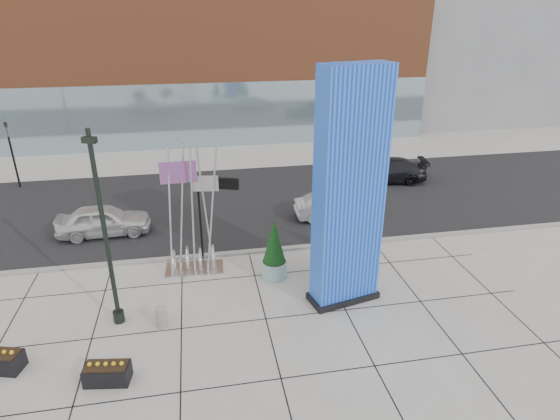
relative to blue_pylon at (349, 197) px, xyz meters
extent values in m
plane|color=#9E9991|center=(-4.13, 0.24, -4.23)|extent=(160.00, 160.00, 0.00)
cube|color=black|center=(-4.13, 10.24, -4.22)|extent=(80.00, 12.00, 0.02)
cube|color=gray|center=(-4.13, 4.24, -4.17)|extent=(80.00, 0.30, 0.12)
cube|color=#9F522E|center=(-3.13, 27.24, 1.27)|extent=(34.00, 10.00, 11.00)
cube|color=#8CA5B2|center=(-3.13, 22.44, -1.73)|extent=(34.00, 0.60, 5.00)
cube|color=slate|center=(21.87, 32.24, 4.77)|extent=(20.00, 18.00, 18.00)
cube|color=#0D37C9|center=(0.00, 0.00, 0.15)|extent=(2.59, 1.50, 8.76)
cube|color=black|center=(0.00, 0.00, -4.11)|extent=(2.83, 1.73, 0.24)
cylinder|color=black|center=(-8.32, 0.06, -0.72)|extent=(0.16, 0.16, 7.03)
cylinder|color=black|center=(-8.32, 0.06, -4.01)|extent=(0.39, 0.39, 0.44)
cube|color=black|center=(-8.32, 0.06, 2.45)|extent=(0.48, 0.33, 0.19)
cube|color=silver|center=(-5.60, 3.24, -4.20)|extent=(2.48, 1.32, 0.07)
cylinder|color=silver|center=(-6.37, 3.02, -1.48)|extent=(0.08, 0.08, 5.51)
cylinder|color=silver|center=(-5.93, 3.40, -1.48)|extent=(0.08, 0.08, 5.51)
cylinder|color=silver|center=(-5.49, 3.13, -1.48)|extent=(0.08, 0.08, 5.51)
cylinder|color=silver|center=(-4.99, 3.46, -1.48)|extent=(0.08, 0.08, 5.51)
cylinder|color=silver|center=(-4.72, 2.96, -1.48)|extent=(0.08, 0.08, 5.51)
torus|color=silver|center=(-6.42, 3.13, -3.70)|extent=(0.12, 1.01, 1.00)
torus|color=silver|center=(-5.87, 3.35, -3.70)|extent=(0.12, 1.01, 1.00)
torus|color=silver|center=(-5.32, 3.13, -3.70)|extent=(0.12, 1.01, 1.00)
torus|color=silver|center=(-4.77, 3.35, -3.70)|extent=(0.12, 1.01, 1.00)
cube|color=red|center=(-5.93, 3.24, 0.18)|extent=(1.43, 0.12, 0.88)
cube|color=silver|center=(-4.94, 3.35, -0.37)|extent=(1.10, 0.21, 0.66)
cylinder|color=gray|center=(-6.79, -0.49, -3.85)|extent=(0.40, 0.40, 0.77)
cylinder|color=black|center=(-5.21, 4.04, -2.31)|extent=(0.09, 0.09, 3.85)
cube|color=black|center=(-4.39, 4.04, -0.56)|extent=(1.79, 0.74, 0.46)
cube|color=#19D833|center=(-4.75, 3.94, -0.56)|extent=(0.61, 0.22, 0.32)
cylinder|color=#8DBEBC|center=(0.47, 2.04, -3.91)|extent=(0.93, 0.93, 0.65)
cylinder|color=black|center=(0.47, 2.04, -3.58)|extent=(0.86, 0.86, 0.06)
cone|color=black|center=(0.47, 2.04, -2.74)|extent=(0.84, 0.84, 1.68)
cylinder|color=#8DBEBC|center=(1.07, 3.27, -3.91)|extent=(0.93, 0.93, 0.65)
cylinder|color=black|center=(1.07, 3.27, -3.58)|extent=(0.86, 0.86, 0.06)
cone|color=black|center=(1.07, 3.27, -2.74)|extent=(0.84, 0.84, 1.68)
cylinder|color=#8DBEBC|center=(-2.33, 2.04, -3.87)|extent=(1.04, 1.04, 0.73)
cylinder|color=black|center=(-2.33, 2.04, -3.50)|extent=(0.96, 0.96, 0.06)
cone|color=black|center=(-2.33, 2.04, -2.57)|extent=(0.94, 0.94, 1.88)
cube|color=black|center=(-11.63, -1.76, -3.94)|extent=(1.50, 1.03, 0.59)
cube|color=black|center=(-8.27, -2.91, -3.95)|extent=(1.40, 0.84, 0.57)
cube|color=black|center=(-8.27, -2.91, -3.65)|extent=(1.29, 0.74, 0.06)
imported|color=silver|center=(-9.87, 7.43, -3.48)|extent=(4.47, 1.93, 1.50)
imported|color=#AFB0B7|center=(1.73, 7.27, -3.57)|extent=(4.05, 1.49, 1.33)
imported|color=black|center=(6.63, 12.09, -3.49)|extent=(5.37, 2.91, 1.48)
cylinder|color=black|center=(-16.13, 15.24, -2.63)|extent=(0.12, 0.12, 3.20)
imported|color=black|center=(-16.13, 15.24, -0.58)|extent=(0.15, 0.18, 0.90)
camera|label=1|loc=(-5.16, -14.51, 6.17)|focal=30.00mm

